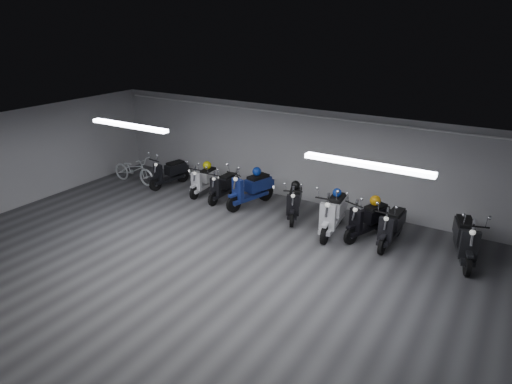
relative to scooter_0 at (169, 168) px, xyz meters
The scene contains 22 objects.
floor 5.83m from the scooter_0, 40.72° to the right, with size 14.00×10.00×0.01m, color #3C3B3E.
ceiling 6.19m from the scooter_0, 40.72° to the right, with size 14.00×10.00×0.01m, color gray.
back_wall 4.62m from the scooter_0, 15.59° to the left, with size 14.00×0.01×2.80m, color #A1A0A3.
left_wall 4.66m from the scooter_0, 124.67° to the right, with size 0.01×10.00×2.80m, color #A1A0A3.
fluor_strip_left 3.76m from the scooter_0, 63.42° to the right, with size 2.40×0.18×0.08m, color white.
fluor_strip_right 8.17m from the scooter_0, 20.61° to the right, with size 2.40×0.18×0.08m, color white.
conduit 4.95m from the scooter_0, 14.56° to the left, with size 0.05×0.05×13.60m, color white.
scooter_0 is the anchor object (origin of this frame).
scooter_2 1.37m from the scooter_0, ahead, with size 0.53×1.60×1.19m, color silver, non-canonical shape.
scooter_3 2.20m from the scooter_0, ahead, with size 0.53×1.59×1.19m, color black, non-canonical shape.
scooter_4 3.15m from the scooter_0, ahead, with size 0.64×1.91×1.42m, color navy, non-canonical shape.
scooter_5 4.65m from the scooter_0, ahead, with size 0.56×1.67×1.24m, color black, non-canonical shape.
scooter_6 5.92m from the scooter_0, ahead, with size 0.65×1.96×1.46m, color silver, non-canonical shape.
scooter_7 6.75m from the scooter_0, ahead, with size 0.58×1.75×1.31m, color black, non-canonical shape.
scooter_8 7.37m from the scooter_0, ahead, with size 0.57×1.72×1.28m, color black, non-canonical shape.
scooter_9 9.01m from the scooter_0, ahead, with size 0.64×1.92×1.43m, color black, non-canonical shape.
bicycle 1.29m from the scooter_0, 163.78° to the right, with size 0.61×1.72×1.12m, color white.
helmet_0 6.84m from the scooter_0, ahead, with size 0.27×0.27×0.27m, color #B97A0A.
helmet_1 1.41m from the scooter_0, 12.08° to the left, with size 0.27×0.27×0.27m, color #D2CC0C.
helmet_2 4.57m from the scooter_0, ahead, with size 0.25×0.25×0.25m, color black.
helmet_3 5.89m from the scooter_0, ahead, with size 0.23×0.23×0.23m, color #0D2F98.
helmet_4 3.25m from the scooter_0, ahead, with size 0.26×0.26×0.26m, color navy.
Camera 1 is at (5.38, -6.72, 5.24)m, focal length 31.91 mm.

